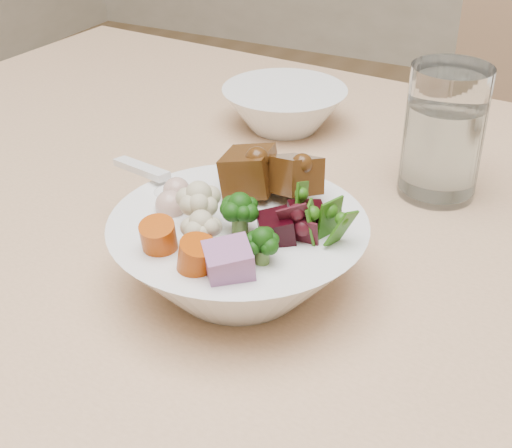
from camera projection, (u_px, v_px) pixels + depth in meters
name	position (u px, v px, depth m)	size (l,w,h in m)	color
dining_table	(481.00, 384.00, 0.61)	(1.71, 1.04, 0.77)	#DCAC81
food_bowl	(241.00, 249.00, 0.58)	(0.21, 0.21, 0.11)	white
soup_spoon	(166.00, 188.00, 0.62)	(0.11, 0.06, 0.02)	white
water_glass	(443.00, 138.00, 0.71)	(0.08, 0.08, 0.13)	silver
side_bowl	(284.00, 108.00, 0.87)	(0.15, 0.15, 0.05)	white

